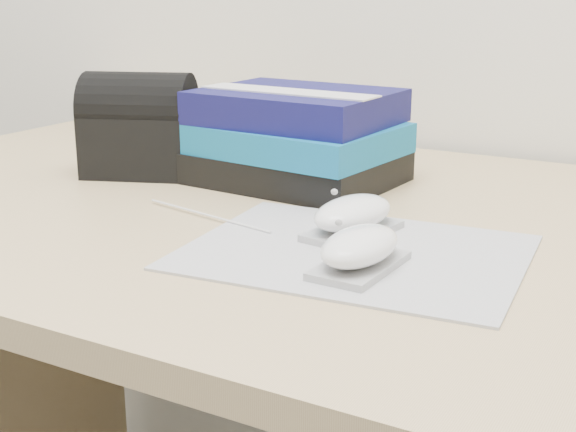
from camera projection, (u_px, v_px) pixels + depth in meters
The scene contains 7 objects.
desk at pixel (411, 388), 1.01m from camera, with size 1.60×0.80×0.73m.
mousepad at pixel (355, 252), 0.79m from camera, with size 0.33×0.25×0.00m, color gray.
mouse_rear at pixel (353, 216), 0.84m from camera, with size 0.08×0.12×0.05m.
mouse_front at pixel (360, 249), 0.73m from camera, with size 0.06×0.11×0.04m.
usb_cable at pixel (208, 215), 0.91m from camera, with size 0.00×0.00×0.19m, color white.
book_stack at pixel (297, 137), 1.05m from camera, with size 0.27×0.22×0.12m.
pouch at pixel (140, 125), 1.10m from camera, with size 0.17×0.15×0.14m.
Camera 1 is at (0.31, 0.78, 0.99)m, focal length 50.00 mm.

